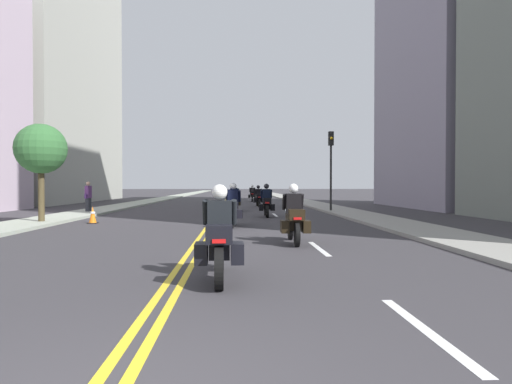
# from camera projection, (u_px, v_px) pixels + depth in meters

# --- Properties ---
(ground_plane) EXTENTS (264.00, 264.00, 0.00)m
(ground_plane) POSITION_uv_depth(u_px,v_px,m) (228.00, 199.00, 50.46)
(ground_plane) COLOR #343236
(sidewalk_left) EXTENTS (2.31, 144.00, 0.12)m
(sidewalk_left) POSITION_uv_depth(u_px,v_px,m) (166.00, 198.00, 50.12)
(sidewalk_left) COLOR #9BA292
(sidewalk_left) RESTS_ON ground
(sidewalk_right) EXTENTS (2.31, 144.00, 0.12)m
(sidewalk_right) POSITION_uv_depth(u_px,v_px,m) (289.00, 198.00, 50.79)
(sidewalk_right) COLOR gray
(sidewalk_right) RESTS_ON ground
(centreline_yellow_inner) EXTENTS (0.12, 132.00, 0.01)m
(centreline_yellow_inner) POSITION_uv_depth(u_px,v_px,m) (227.00, 199.00, 50.45)
(centreline_yellow_inner) COLOR yellow
(centreline_yellow_inner) RESTS_ON ground
(centreline_yellow_outer) EXTENTS (0.12, 132.00, 0.01)m
(centreline_yellow_outer) POSITION_uv_depth(u_px,v_px,m) (229.00, 199.00, 50.46)
(centreline_yellow_outer) COLOR yellow
(centreline_yellow_outer) RESTS_ON ground
(lane_dashes_white) EXTENTS (0.14, 56.40, 0.01)m
(lane_dashes_white) POSITION_uv_depth(u_px,v_px,m) (264.00, 206.00, 31.62)
(lane_dashes_white) COLOR silver
(lane_dashes_white) RESTS_ON ground
(building_left_1) EXTENTS (8.97, 21.00, 30.32)m
(building_left_1) POSITION_uv_depth(u_px,v_px,m) (45.00, 43.00, 40.85)
(building_left_1) COLOR #9F9F95
(building_left_1) RESTS_ON ground
(building_right_1) EXTENTS (9.06, 12.53, 26.60)m
(building_right_1) POSITION_uv_depth(u_px,v_px,m) (466.00, 20.00, 30.35)
(building_right_1) COLOR gray
(building_right_1) RESTS_ON ground
(motorcycle_0) EXTENTS (0.77, 2.21, 1.59)m
(motorcycle_0) POSITION_uv_depth(u_px,v_px,m) (220.00, 241.00, 7.07)
(motorcycle_0) COLOR black
(motorcycle_0) RESTS_ON ground
(motorcycle_1) EXTENTS (0.76, 2.09, 1.61)m
(motorcycle_1) POSITION_uv_depth(u_px,v_px,m) (294.00, 219.00, 11.54)
(motorcycle_1) COLOR black
(motorcycle_1) RESTS_ON ground
(motorcycle_2) EXTENTS (0.78, 2.27, 1.67)m
(motorcycle_2) POSITION_uv_depth(u_px,v_px,m) (233.00, 209.00, 16.27)
(motorcycle_2) COLOR black
(motorcycle_2) RESTS_ON ground
(motorcycle_3) EXTENTS (0.77, 2.26, 1.65)m
(motorcycle_3) POSITION_uv_depth(u_px,v_px,m) (267.00, 204.00, 21.34)
(motorcycle_3) COLOR black
(motorcycle_3) RESTS_ON ground
(motorcycle_4) EXTENTS (0.76, 2.23, 1.65)m
(motorcycle_4) POSITION_uv_depth(u_px,v_px,m) (234.00, 200.00, 26.38)
(motorcycle_4) COLOR black
(motorcycle_4) RESTS_ON ground
(motorcycle_5) EXTENTS (0.78, 2.22, 1.58)m
(motorcycle_5) POSITION_uv_depth(u_px,v_px,m) (258.00, 198.00, 31.53)
(motorcycle_5) COLOR black
(motorcycle_5) RESTS_ON ground
(motorcycle_6) EXTENTS (0.78, 2.13, 1.65)m
(motorcycle_6) POSITION_uv_depth(u_px,v_px,m) (234.00, 196.00, 36.32)
(motorcycle_6) COLOR black
(motorcycle_6) RESTS_ON ground
(motorcycle_7) EXTENTS (0.78, 2.14, 1.61)m
(motorcycle_7) POSITION_uv_depth(u_px,v_px,m) (252.00, 195.00, 41.29)
(motorcycle_7) COLOR black
(motorcycle_7) RESTS_ON ground
(traffic_cone_0) EXTENTS (0.37, 0.37, 0.71)m
(traffic_cone_0) POSITION_uv_depth(u_px,v_px,m) (93.00, 215.00, 17.64)
(traffic_cone_0) COLOR black
(traffic_cone_0) RESTS_ON ground
(traffic_light_near) EXTENTS (0.28, 0.38, 4.68)m
(traffic_light_near) POSITION_uv_depth(u_px,v_px,m) (331.00, 157.00, 24.84)
(traffic_light_near) COLOR black
(traffic_light_near) RESTS_ON ground
(pedestrian_0) EXTENTS (0.29, 0.50, 1.77)m
(pedestrian_0) POSITION_uv_depth(u_px,v_px,m) (88.00, 197.00, 23.82)
(pedestrian_0) COLOR #282B32
(pedestrian_0) RESTS_ON ground
(street_tree_0) EXTENTS (2.01, 2.01, 4.04)m
(street_tree_0) POSITION_uv_depth(u_px,v_px,m) (41.00, 149.00, 17.26)
(street_tree_0) COLOR #463B24
(street_tree_0) RESTS_ON ground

